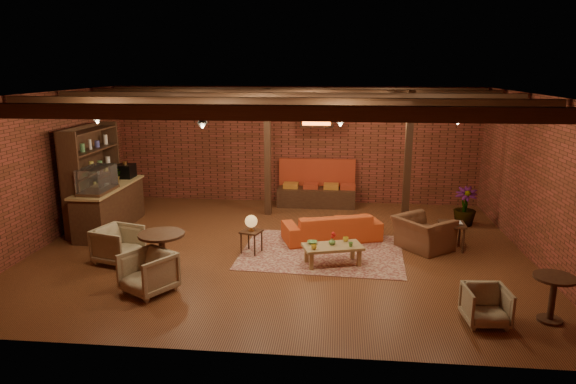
# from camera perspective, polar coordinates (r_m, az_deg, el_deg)

# --- Properties ---
(floor) EXTENTS (10.00, 10.00, 0.00)m
(floor) POSITION_cam_1_polar(r_m,az_deg,el_deg) (10.78, -0.95, -6.41)
(floor) COLOR #36190D
(floor) RESTS_ON ground
(ceiling) EXTENTS (10.00, 8.00, 0.02)m
(ceiling) POSITION_cam_1_polar(r_m,az_deg,el_deg) (10.13, -1.02, 10.83)
(ceiling) COLOR black
(ceiling) RESTS_ON wall_back
(wall_back) EXTENTS (10.00, 0.02, 3.20)m
(wall_back) POSITION_cam_1_polar(r_m,az_deg,el_deg) (14.26, 0.89, 5.22)
(wall_back) COLOR #5E2A1A
(wall_back) RESTS_ON ground
(wall_front) EXTENTS (10.00, 0.02, 3.20)m
(wall_front) POSITION_cam_1_polar(r_m,az_deg,el_deg) (6.52, -5.08, -5.24)
(wall_front) COLOR #5E2A1A
(wall_front) RESTS_ON ground
(wall_left) EXTENTS (0.02, 8.00, 3.20)m
(wall_left) POSITION_cam_1_polar(r_m,az_deg,el_deg) (11.99, -25.47, 2.24)
(wall_left) COLOR #5E2A1A
(wall_left) RESTS_ON ground
(wall_right) EXTENTS (0.02, 8.00, 3.20)m
(wall_right) POSITION_cam_1_polar(r_m,az_deg,el_deg) (10.96, 25.97, 1.22)
(wall_right) COLOR #5E2A1A
(wall_right) RESTS_ON ground
(ceiling_beams) EXTENTS (9.80, 6.40, 0.22)m
(ceiling_beams) POSITION_cam_1_polar(r_m,az_deg,el_deg) (10.14, -1.01, 10.16)
(ceiling_beams) COLOR black
(ceiling_beams) RESTS_ON ceiling
(ceiling_pipe) EXTENTS (9.60, 0.12, 0.12)m
(ceiling_pipe) POSITION_cam_1_polar(r_m,az_deg,el_deg) (11.74, -0.09, 9.53)
(ceiling_pipe) COLOR black
(ceiling_pipe) RESTS_ON ceiling
(post_left) EXTENTS (0.16, 0.16, 3.20)m
(post_left) POSITION_cam_1_polar(r_m,az_deg,el_deg) (12.95, -2.29, 4.34)
(post_left) COLOR black
(post_left) RESTS_ON ground
(post_right) EXTENTS (0.16, 0.16, 3.20)m
(post_right) POSITION_cam_1_polar(r_m,az_deg,el_deg) (12.34, 13.18, 3.52)
(post_right) COLOR black
(post_right) RESTS_ON ground
(service_counter) EXTENTS (0.80, 2.50, 1.60)m
(service_counter) POSITION_cam_1_polar(r_m,az_deg,el_deg) (12.59, -19.28, -0.42)
(service_counter) COLOR black
(service_counter) RESTS_ON ground
(plant_counter) EXTENTS (0.35, 0.39, 0.30)m
(plant_counter) POSITION_cam_1_polar(r_m,az_deg,el_deg) (12.64, -18.64, 1.63)
(plant_counter) COLOR #337F33
(plant_counter) RESTS_ON service_counter
(shelving_hutch) EXTENTS (0.52, 2.00, 2.40)m
(shelving_hutch) POSITION_cam_1_polar(r_m,az_deg,el_deg) (12.77, -20.86, 1.48)
(shelving_hutch) COLOR black
(shelving_hutch) RESTS_ON ground
(banquette) EXTENTS (2.10, 0.70, 1.00)m
(banquette) POSITION_cam_1_polar(r_m,az_deg,el_deg) (13.99, 3.17, 0.44)
(banquette) COLOR #9E301A
(banquette) RESTS_ON ground
(service_sign) EXTENTS (0.86, 0.06, 0.30)m
(service_sign) POSITION_cam_1_polar(r_m,az_deg,el_deg) (13.24, 3.19, 7.81)
(service_sign) COLOR #FF5F19
(service_sign) RESTS_ON ceiling
(ceiling_spotlights) EXTENTS (6.40, 4.40, 0.28)m
(ceiling_spotlights) POSITION_cam_1_polar(r_m,az_deg,el_deg) (10.16, -1.01, 8.92)
(ceiling_spotlights) COLOR black
(ceiling_spotlights) RESTS_ON ceiling
(rug) EXTENTS (3.40, 2.67, 0.01)m
(rug) POSITION_cam_1_polar(r_m,az_deg,el_deg) (10.66, 3.80, -6.64)
(rug) COLOR maroon
(rug) RESTS_ON floor
(sofa) EXTENTS (2.25, 1.46, 0.61)m
(sofa) POSITION_cam_1_polar(r_m,az_deg,el_deg) (11.29, 4.88, -3.88)
(sofa) COLOR #BE411A
(sofa) RESTS_ON floor
(coffee_table) EXTENTS (1.24, 0.86, 0.64)m
(coffee_table) POSITION_cam_1_polar(r_m,az_deg,el_deg) (9.93, 4.91, -6.15)
(coffee_table) COLOR #997547
(coffee_table) RESTS_ON floor
(side_table_lamp) EXTENTS (0.49, 0.49, 0.80)m
(side_table_lamp) POSITION_cam_1_polar(r_m,az_deg,el_deg) (10.44, -4.11, -3.60)
(side_table_lamp) COLOR black
(side_table_lamp) RESTS_ON floor
(round_table_left) EXTENTS (0.82, 0.82, 0.85)m
(round_table_left) POSITION_cam_1_polar(r_m,az_deg,el_deg) (9.46, -13.81, -6.06)
(round_table_left) COLOR black
(round_table_left) RESTS_ON floor
(armchair_a) EXTENTS (0.90, 0.94, 0.78)m
(armchair_a) POSITION_cam_1_polar(r_m,az_deg,el_deg) (10.52, -18.35, -5.39)
(armchair_a) COLOR #BDB492
(armchair_a) RESTS_ON floor
(armchair_b) EXTENTS (1.01, 1.00, 0.77)m
(armchair_b) POSITION_cam_1_polar(r_m,az_deg,el_deg) (9.02, -15.28, -8.42)
(armchair_b) COLOR #BDB492
(armchair_b) RESTS_ON floor
(armchair_right) EXTENTS (1.19, 1.26, 0.92)m
(armchair_right) POSITION_cam_1_polar(r_m,az_deg,el_deg) (11.03, 14.82, -3.88)
(armchair_right) COLOR brown
(armchair_right) RESTS_ON floor
(side_table_book) EXTENTS (0.53, 0.53, 0.60)m
(side_table_book) POSITION_cam_1_polar(r_m,az_deg,el_deg) (11.15, 17.77, -3.52)
(side_table_book) COLOR black
(side_table_book) RESTS_ON floor
(round_table_right) EXTENTS (0.61, 0.61, 0.72)m
(round_table_right) POSITION_cam_1_polar(r_m,az_deg,el_deg) (8.68, 27.39, -9.77)
(round_table_right) COLOR black
(round_table_right) RESTS_ON floor
(armchair_far) EXTENTS (0.65, 0.62, 0.63)m
(armchair_far) POSITION_cam_1_polar(r_m,az_deg,el_deg) (8.28, 21.15, -11.50)
(armchair_far) COLOR #BDB492
(armchair_far) RESTS_ON floor
(plant_tall) EXTENTS (1.84, 1.84, 2.80)m
(plant_tall) POSITION_cam_1_polar(r_m,az_deg,el_deg) (12.76, 19.39, 2.51)
(plant_tall) COLOR #4C7F4C
(plant_tall) RESTS_ON floor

